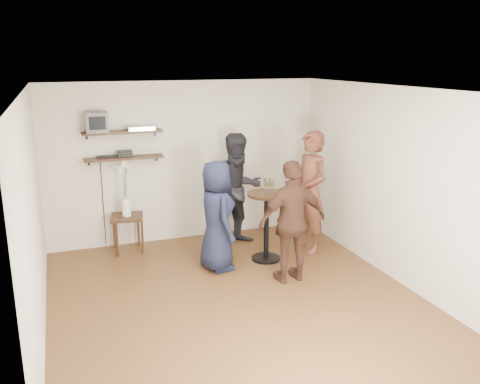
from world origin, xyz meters
The scene contains 18 objects.
room centered at (0.00, 0.00, 1.30)m, with size 4.58×5.08×2.68m.
shelf_upper centered at (-1.00, 2.38, 1.85)m, with size 1.20×0.25×0.04m, color black.
shelf_lower centered at (-1.00, 2.38, 1.45)m, with size 1.20×0.25×0.04m, color black.
crt_monitor centered at (-1.37, 2.38, 2.02)m, with size 0.32×0.30×0.30m, color #59595B.
dvd_deck centered at (-0.72, 2.38, 1.90)m, with size 0.40×0.24×0.06m, color silver.
radio centered at (-0.98, 2.38, 1.52)m, with size 0.22×0.10×0.10m, color black.
power_strip centered at (-1.25, 2.42, 1.48)m, with size 0.30×0.05×0.03m, color black.
side_table centered at (-1.03, 2.18, 0.48)m, with size 0.56×0.56×0.58m.
vase_lilies centered at (-1.03, 2.18, 0.86)m, with size 0.19×0.19×0.91m.
drinks_table centered at (0.87, 1.12, 0.66)m, with size 0.57×0.57×1.04m.
wine_glass_fl centered at (0.79, 1.10, 1.17)m, with size 0.07×0.07×0.20m.
wine_glass_fr centered at (0.94, 1.10, 1.17)m, with size 0.07×0.07×0.20m.
wine_glass_bl centered at (0.84, 1.19, 1.18)m, with size 0.07×0.07×0.21m.
wine_glass_br centered at (0.88, 1.13, 1.18)m, with size 0.07×0.07×0.21m.
person_plaid centered at (1.65, 1.26, 0.94)m, with size 0.69×0.45×1.89m, color #A2122B.
person_dark centered at (0.71, 1.90, 0.91)m, with size 0.88×0.69×1.81m, color black.
person_navy centered at (0.08, 1.06, 0.79)m, with size 0.77×0.50×1.58m, color black.
person_brown centered at (0.91, 0.33, 0.83)m, with size 0.98×0.41×1.67m, color #3F251B.
Camera 1 is at (-1.94, -5.46, 2.95)m, focal length 38.00 mm.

